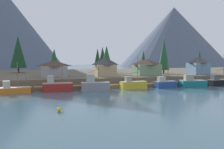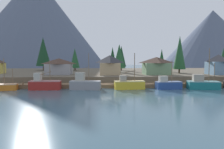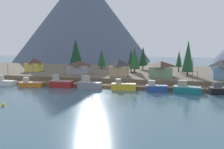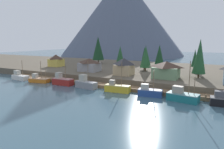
% 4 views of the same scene
% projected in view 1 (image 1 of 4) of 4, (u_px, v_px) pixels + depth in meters
% --- Properties ---
extents(ground_plane, '(400.00, 400.00, 1.00)m').
position_uv_depth(ground_plane, '(95.00, 83.00, 89.81)').
color(ground_plane, '#3D5B6B').
extents(dock, '(80.00, 4.00, 1.60)m').
position_uv_depth(dock, '(110.00, 86.00, 72.53)').
color(dock, brown).
rests_on(dock, ground_plane).
extents(shoreline_bank, '(400.00, 56.00, 2.50)m').
position_uv_depth(shoreline_bank, '(88.00, 76.00, 101.17)').
color(shoreline_bank, brown).
rests_on(shoreline_bank, ground_plane).
extents(mountain_central_peak, '(97.99, 97.99, 53.10)m').
position_uv_depth(mountain_central_peak, '(174.00, 37.00, 242.19)').
color(mountain_central_peak, '#4C566B').
rests_on(mountain_central_peak, ground_plane).
extents(fishing_boat_orange, '(7.42, 3.71, 7.34)m').
position_uv_depth(fishing_boat_orange, '(13.00, 89.00, 61.67)').
color(fishing_boat_orange, '#CC6B1E').
rests_on(fishing_boat_orange, ground_plane).
extents(fishing_boat_red, '(7.12, 2.60, 6.87)m').
position_uv_depth(fishing_boat_red, '(57.00, 86.00, 65.08)').
color(fishing_boat_red, maroon).
rests_on(fishing_boat_red, ground_plane).
extents(fishing_boat_grey, '(7.36, 3.33, 8.57)m').
position_uv_depth(fishing_boat_grey, '(95.00, 85.00, 67.43)').
color(fishing_boat_grey, gray).
rests_on(fishing_boat_grey, ground_plane).
extents(fishing_boat_yellow, '(7.28, 2.89, 8.58)m').
position_uv_depth(fishing_boat_yellow, '(133.00, 85.00, 70.64)').
color(fishing_boat_yellow, gold).
rests_on(fishing_boat_yellow, ground_plane).
extents(fishing_boat_blue, '(6.25, 3.00, 6.82)m').
position_uv_depth(fishing_boat_blue, '(165.00, 84.00, 73.24)').
color(fishing_boat_blue, navy).
rests_on(fishing_boat_blue, ground_plane).
extents(fishing_boat_teal, '(7.48, 4.16, 9.71)m').
position_uv_depth(fishing_boat_teal, '(192.00, 83.00, 75.02)').
color(fishing_boat_teal, '#196B70').
rests_on(fishing_boat_teal, ground_plane).
extents(fishing_boat_black, '(7.30, 3.21, 9.19)m').
position_uv_depth(fishing_boat_black, '(219.00, 82.00, 78.13)').
color(fishing_boat_black, black).
rests_on(fishing_boat_black, ground_plane).
extents(house_green, '(8.00, 7.21, 5.30)m').
position_uv_depth(house_green, '(147.00, 67.00, 86.87)').
color(house_green, '#6B8E66').
rests_on(house_green, shoreline_bank).
extents(house_grey, '(7.85, 6.06, 4.90)m').
position_uv_depth(house_grey, '(54.00, 68.00, 79.42)').
color(house_grey, gray).
rests_on(house_grey, shoreline_bank).
extents(house_blue, '(5.97, 6.43, 6.07)m').
position_uv_depth(house_blue, '(198.00, 65.00, 91.34)').
color(house_blue, '#6689A8').
rests_on(house_blue, shoreline_bank).
extents(house_tan, '(6.25, 5.67, 5.82)m').
position_uv_depth(house_tan, '(105.00, 67.00, 82.08)').
color(house_tan, tan).
rests_on(house_tan, shoreline_bank).
extents(conifer_near_left, '(2.49, 2.49, 8.56)m').
position_uv_depth(conifer_near_left, '(143.00, 59.00, 105.57)').
color(conifer_near_left, '#4C3823').
rests_on(conifer_near_left, shoreline_bank).
extents(conifer_near_right, '(4.34, 4.34, 9.94)m').
position_uv_depth(conifer_near_right, '(107.00, 58.00, 94.32)').
color(conifer_near_right, '#4C3823').
rests_on(conifer_near_right, shoreline_bank).
extents(conifer_mid_left, '(2.63, 2.63, 8.44)m').
position_uv_depth(conifer_mid_left, '(199.00, 60.00, 99.99)').
color(conifer_mid_left, '#4C3823').
rests_on(conifer_mid_left, shoreline_bank).
extents(conifer_mid_right, '(4.08, 4.08, 12.30)m').
position_uv_depth(conifer_mid_right, '(164.00, 54.00, 94.40)').
color(conifer_mid_right, '#4C3823').
rests_on(conifer_mid_right, shoreline_bank).
extents(conifer_back_left, '(3.85, 3.85, 9.18)m').
position_uv_depth(conifer_back_left, '(54.00, 59.00, 102.23)').
color(conifer_back_left, '#4C3823').
rests_on(conifer_back_left, shoreline_bank).
extents(conifer_back_right, '(2.92, 2.92, 9.14)m').
position_uv_depth(conifer_back_right, '(98.00, 58.00, 98.31)').
color(conifer_back_right, '#4C3823').
rests_on(conifer_back_right, shoreline_bank).
extents(conifer_centre, '(5.99, 5.99, 13.71)m').
position_uv_depth(conifer_centre, '(18.00, 52.00, 99.53)').
color(conifer_centre, '#4C3823').
rests_on(conifer_centre, shoreline_bank).
extents(conifer_far_left, '(3.95, 3.95, 10.07)m').
position_uv_depth(conifer_far_left, '(103.00, 57.00, 107.30)').
color(conifer_far_left, '#4C3823').
rests_on(conifer_far_left, shoreline_bank).
extents(channel_buoy, '(0.70, 0.70, 0.70)m').
position_uv_depth(channel_buoy, '(59.00, 110.00, 41.08)').
color(channel_buoy, gold).
rests_on(channel_buoy, ground_plane).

